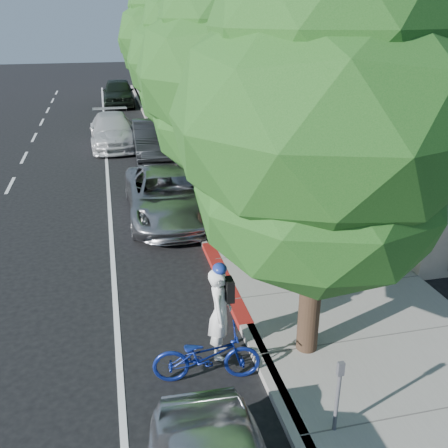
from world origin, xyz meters
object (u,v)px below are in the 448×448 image
object	(u,v)px
pedestrian	(246,135)
street_tree_2	(193,63)
street_tree_1	(232,76)
street_tree_4	(157,34)
street_tree_5	(149,42)
dark_suv_far	(118,92)
dark_sedan	(153,140)
street_tree_0	(324,123)
white_pickup	(113,130)
bicycle	(207,355)
cyclist	(220,313)
street_tree_3	(171,40)
silver_suv	(167,195)

from	to	relation	value
pedestrian	street_tree_2	bearing A→B (deg)	4.32
street_tree_1	street_tree_4	size ratio (longest dim) A/B	0.97
street_tree_4	street_tree_5	distance (m)	6.04
dark_suv_far	street_tree_2	bearing A→B (deg)	-80.59
street_tree_1	dark_sedan	world-z (taller)	street_tree_1
street_tree_0	pedestrian	xyz separation A→B (m)	(2.47, 13.29, -3.29)
street_tree_4	dark_suv_far	bearing A→B (deg)	116.22
white_pickup	street_tree_0	bearing A→B (deg)	-80.81
street_tree_5	bicycle	distance (m)	30.53
pedestrian	dark_sedan	bearing A→B (deg)	-44.46
street_tree_0	white_pickup	size ratio (longest dim) A/B	1.42
cyclist	dark_suv_far	bearing A→B (deg)	20.45
street_tree_5	street_tree_3	bearing A→B (deg)	-90.00
street_tree_2	street_tree_4	bearing A→B (deg)	90.00
street_tree_1	cyclist	bearing A→B (deg)	-105.90
street_tree_1	dark_suv_far	world-z (taller)	street_tree_1
street_tree_2	bicycle	size ratio (longest dim) A/B	3.76
street_tree_4	bicycle	xyz separation A→B (m)	(-1.98, -24.25, -4.31)
silver_suv	dark_suv_far	world-z (taller)	dark_suv_far
street_tree_1	street_tree_3	xyz separation A→B (m)	(0.00, 12.00, 0.34)
cyclist	street_tree_1	bearing A→B (deg)	2.97
bicycle	pedestrian	size ratio (longest dim) A/B	0.97
street_tree_1	cyclist	xyz separation A→B (m)	(-1.60, -5.62, -3.55)
street_tree_1	silver_suv	distance (m)	4.36
street_tree_5	dark_sedan	xyz separation A→B (m)	(-1.40, -15.21, -3.31)
street_tree_5	bicycle	bearing A→B (deg)	-93.75
street_tree_4	dark_suv_far	size ratio (longest dim) A/B	1.48
street_tree_5	pedestrian	bearing A→B (deg)	-81.61
cyclist	bicycle	size ratio (longest dim) A/B	0.96
white_pickup	silver_suv	bearing A→B (deg)	-82.81
silver_suv	street_tree_2	bearing A→B (deg)	69.61
dark_sedan	street_tree_1	bearing A→B (deg)	-79.98
dark_sedan	dark_suv_far	size ratio (longest dim) A/B	0.93
bicycle	white_pickup	world-z (taller)	white_pickup
street_tree_5	cyclist	distance (m)	29.83
street_tree_1	street_tree_4	bearing A→B (deg)	90.00
white_pickup	dark_suv_far	bearing A→B (deg)	85.46
street_tree_5	dark_suv_far	size ratio (longest dim) A/B	1.30
bicycle	street_tree_0	bearing A→B (deg)	-75.49
silver_suv	dark_sedan	distance (m)	7.29
street_tree_3	white_pickup	world-z (taller)	street_tree_3
street_tree_3	silver_suv	distance (m)	11.39
bicycle	dark_sedan	bearing A→B (deg)	5.13
street_tree_0	street_tree_2	bearing A→B (deg)	90.00
dark_sedan	white_pickup	world-z (taller)	dark_sedan
street_tree_3	bicycle	xyz separation A→B (m)	(-1.98, -18.25, -4.30)
street_tree_0	street_tree_5	xyz separation A→B (m)	(-0.00, 30.00, -0.33)
street_tree_4	cyclist	world-z (taller)	street_tree_4
street_tree_0	silver_suv	bearing A→B (deg)	102.74
street_tree_2	street_tree_3	world-z (taller)	street_tree_3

